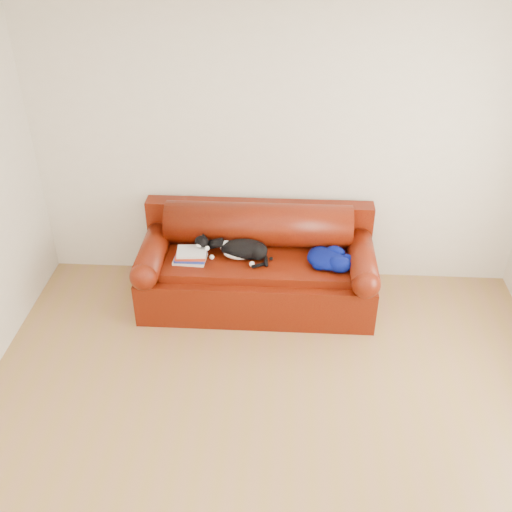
{
  "coord_description": "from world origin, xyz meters",
  "views": [
    {
      "loc": [
        0.09,
        -3.0,
        3.43
      ],
      "look_at": [
        -0.17,
        1.35,
        0.59
      ],
      "focal_mm": 42.0,
      "sensor_mm": 36.0,
      "label": 1
    }
  ],
  "objects_px": {
    "book_stack": "(191,255)",
    "cat": "(243,250)",
    "sofa_base": "(257,280)",
    "blanket": "(329,258)"
  },
  "relations": [
    {
      "from": "book_stack",
      "to": "cat",
      "type": "height_order",
      "value": "cat"
    },
    {
      "from": "sofa_base",
      "to": "blanket",
      "type": "relative_size",
      "value": 4.56
    },
    {
      "from": "sofa_base",
      "to": "book_stack",
      "type": "relative_size",
      "value": 7.17
    },
    {
      "from": "sofa_base",
      "to": "book_stack",
      "type": "xyz_separation_m",
      "value": [
        -0.58,
        -0.1,
        0.31
      ]
    },
    {
      "from": "cat",
      "to": "blanket",
      "type": "relative_size",
      "value": 1.23
    },
    {
      "from": "sofa_base",
      "to": "cat",
      "type": "height_order",
      "value": "cat"
    },
    {
      "from": "book_stack",
      "to": "blanket",
      "type": "relative_size",
      "value": 0.64
    },
    {
      "from": "sofa_base",
      "to": "book_stack",
      "type": "height_order",
      "value": "book_stack"
    },
    {
      "from": "sofa_base",
      "to": "cat",
      "type": "xyz_separation_m",
      "value": [
        -0.12,
        -0.03,
        0.35
      ]
    },
    {
      "from": "sofa_base",
      "to": "cat",
      "type": "relative_size",
      "value": 3.7
    }
  ]
}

